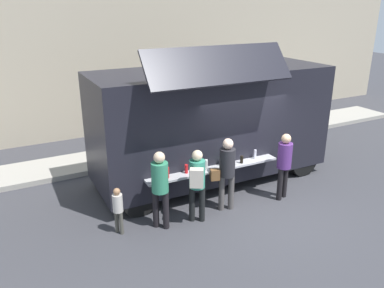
# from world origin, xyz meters

# --- Properties ---
(ground_plane) EXTENTS (60.00, 60.00, 0.00)m
(ground_plane) POSITION_xyz_m (0.00, 0.00, 0.00)
(ground_plane) COLOR #38383D
(curb_strip) EXTENTS (28.00, 1.60, 0.15)m
(curb_strip) POSITION_xyz_m (-4.28, 4.69, 0.07)
(curb_strip) COLOR #9E998E
(curb_strip) RESTS_ON ground
(building_behind) EXTENTS (32.00, 2.40, 8.70)m
(building_behind) POSITION_xyz_m (-3.28, 8.59, 4.35)
(building_behind) COLOR #B2A48B
(building_behind) RESTS_ON ground
(food_truck_main) EXTENTS (6.39, 2.97, 3.82)m
(food_truck_main) POSITION_xyz_m (-0.28, 2.07, 1.69)
(food_truck_main) COLOR black
(food_truck_main) RESTS_ON ground
(trash_bin) EXTENTS (0.60, 0.60, 1.03)m
(trash_bin) POSITION_xyz_m (4.00, 4.39, 0.52)
(trash_bin) COLOR #2C633B
(trash_bin) RESTS_ON ground
(customer_front_ordering) EXTENTS (0.59, 0.37, 1.80)m
(customer_front_ordering) POSITION_xyz_m (-0.85, 0.40, 1.07)
(customer_front_ordering) COLOR #4B4745
(customer_front_ordering) RESTS_ON ground
(customer_mid_with_backpack) EXTENTS (0.48, 0.56, 1.72)m
(customer_mid_with_backpack) POSITION_xyz_m (-1.73, 0.23, 1.05)
(customer_mid_with_backpack) COLOR black
(customer_mid_with_backpack) RESTS_ON ground
(customer_rear_waiting) EXTENTS (0.36, 0.36, 1.79)m
(customer_rear_waiting) POSITION_xyz_m (-2.54, 0.39, 1.07)
(customer_rear_waiting) COLOR black
(customer_rear_waiting) RESTS_ON ground
(customer_extra_browsing) EXTENTS (0.35, 0.35, 1.72)m
(customer_extra_browsing) POSITION_xyz_m (0.72, 0.21, 1.03)
(customer_extra_browsing) COLOR black
(customer_extra_browsing) RESTS_ON ground
(child_near_queue) EXTENTS (0.22, 0.22, 1.07)m
(child_near_queue) POSITION_xyz_m (-3.43, 0.60, 0.64)
(child_near_queue) COLOR #4A473F
(child_near_queue) RESTS_ON ground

